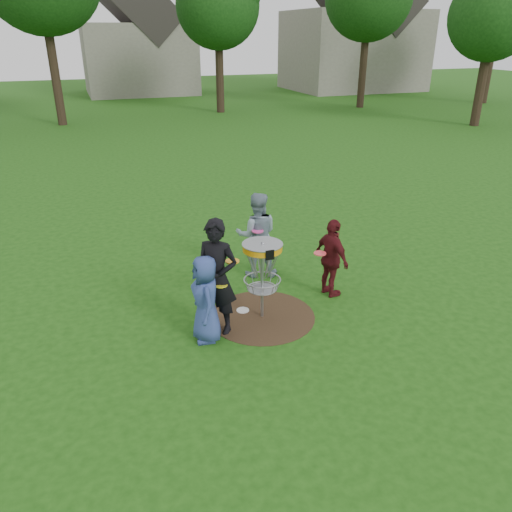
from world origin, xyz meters
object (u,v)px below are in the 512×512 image
object	(u,v)px
player_grey	(257,235)
disc_golf_basket	(262,262)
player_maroon	(332,258)
player_blue	(206,299)
player_black	(217,277)

from	to	relation	value
player_grey	disc_golf_basket	bearing A→B (deg)	90.79
player_grey	player_maroon	size ratio (longest dim) A/B	1.16
player_blue	player_black	size ratio (longest dim) A/B	0.75
player_black	player_blue	bearing A→B (deg)	-103.15
player_blue	player_maroon	bearing A→B (deg)	107.37
disc_golf_basket	player_maroon	bearing A→B (deg)	11.93
player_grey	player_blue	bearing A→B (deg)	68.77
player_black	player_maroon	world-z (taller)	player_black
player_blue	player_grey	size ratio (longest dim) A/B	0.84
player_blue	player_black	xyz separation A→B (m)	(0.23, 0.19, 0.24)
player_blue	player_grey	distance (m)	2.42
disc_golf_basket	player_blue	bearing A→B (deg)	-162.69
player_black	disc_golf_basket	xyz separation A→B (m)	(0.81, 0.14, 0.07)
player_blue	player_maroon	world-z (taller)	player_maroon
player_black	player_grey	xyz separation A→B (m)	(1.28, 1.69, -0.10)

